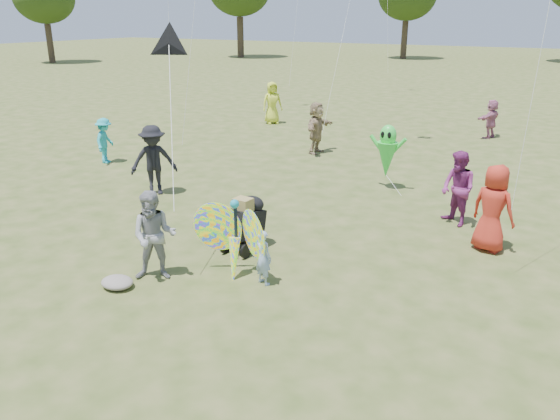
% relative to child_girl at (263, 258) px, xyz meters
% --- Properties ---
extents(ground, '(160.00, 160.00, 0.00)m').
position_rel_child_girl_xyz_m(ground, '(0.08, -0.71, -0.50)').
color(ground, '#51592B').
rests_on(ground, ground).
extents(child_girl, '(0.42, 0.34, 0.99)m').
position_rel_child_girl_xyz_m(child_girl, '(0.00, 0.00, 0.00)').
color(child_girl, '#94AED2').
rests_on(child_girl, ground).
extents(adult_man, '(0.99, 0.93, 1.62)m').
position_rel_child_girl_xyz_m(adult_man, '(-1.75, -0.76, 0.32)').
color(adult_man, gray).
rests_on(adult_man, ground).
extents(grey_bag, '(0.59, 0.48, 0.19)m').
position_rel_child_girl_xyz_m(grey_bag, '(-2.11, -1.38, -0.40)').
color(grey_bag, gray).
rests_on(grey_bag, ground).
extents(crowd_a, '(0.99, 0.80, 1.75)m').
position_rel_child_girl_xyz_m(crowd_a, '(3.14, 3.47, 0.38)').
color(crowd_a, red).
rests_on(crowd_a, ground).
extents(crowd_b, '(1.30, 1.31, 1.82)m').
position_rel_child_girl_xyz_m(crowd_b, '(-5.08, 2.92, 0.41)').
color(crowd_b, black).
rests_on(crowd_b, ground).
extents(crowd_d, '(0.51, 1.60, 1.73)m').
position_rel_child_girl_xyz_m(crowd_d, '(-3.42, 9.04, 0.37)').
color(crowd_d, '#977E5D').
rests_on(crowd_d, ground).
extents(crowd_e, '(1.03, 1.00, 1.67)m').
position_rel_child_girl_xyz_m(crowd_e, '(2.22, 4.58, 0.34)').
color(crowd_e, '#7E2A6B').
rests_on(crowd_e, ground).
extents(crowd_g, '(0.99, 1.02, 1.77)m').
position_rel_child_girl_xyz_m(crowd_g, '(-7.42, 12.89, 0.39)').
color(crowd_g, '#CEDC33').
rests_on(crowd_g, ground).
extents(crowd_i, '(0.83, 1.05, 1.42)m').
position_rel_child_girl_xyz_m(crowd_i, '(-8.62, 4.59, 0.21)').
color(crowd_i, teal).
rests_on(crowd_i, ground).
extents(crowd_j, '(0.83, 1.41, 1.45)m').
position_rel_child_girl_xyz_m(crowd_j, '(1.24, 14.47, 0.23)').
color(crowd_j, '#B7688C').
rests_on(crowd_j, ground).
extents(jogging_stroller, '(0.56, 1.08, 1.09)m').
position_rel_child_girl_xyz_m(jogging_stroller, '(-1.08, 1.13, 0.12)').
color(jogging_stroller, black).
rests_on(jogging_stroller, ground).
extents(butterfly_kite, '(1.74, 0.75, 1.63)m').
position_rel_child_girl_xyz_m(butterfly_kite, '(-0.60, 0.02, 0.20)').
color(butterfly_kite, '#FF5B28').
rests_on(butterfly_kite, ground).
extents(delta_kite_rig, '(1.78, 2.01, 3.02)m').
position_rel_child_girl_xyz_m(delta_kite_rig, '(-2.67, 1.01, 3.39)').
color(delta_kite_rig, black).
rests_on(delta_kite_rig, ground).
extents(alien_kite, '(1.12, 0.69, 1.74)m').
position_rel_child_girl_xyz_m(alien_kite, '(-0.03, 6.35, 0.47)').
color(alien_kite, '#33DA42').
rests_on(alien_kite, ground).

